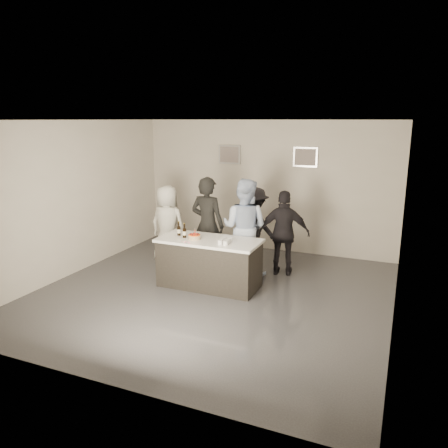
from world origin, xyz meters
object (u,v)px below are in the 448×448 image
(person_main_blue, at_px, (244,228))
(person_guest_left, at_px, (168,224))
(bar_counter, at_px, (209,263))
(beer_bottle_b, at_px, (184,231))
(cake, at_px, (194,237))
(person_main_black, at_px, (208,225))
(person_guest_back, at_px, (254,226))
(person_guest_right, at_px, (284,233))
(beer_bottle_a, at_px, (179,229))

(person_main_blue, xyz_separation_m, person_guest_left, (-1.78, 0.10, -0.13))
(bar_counter, distance_m, person_main_blue, 1.06)
(person_main_blue, height_order, person_guest_left, person_main_blue)
(beer_bottle_b, bearing_deg, bar_counter, 8.73)
(person_main_blue, bearing_deg, bar_counter, 68.16)
(bar_counter, distance_m, cake, 0.56)
(beer_bottle_b, relative_size, person_main_black, 0.13)
(cake, height_order, person_main_blue, person_main_blue)
(person_guest_back, bearing_deg, cake, 88.40)
(bar_counter, xyz_separation_m, cake, (-0.25, -0.09, 0.49))
(bar_counter, height_order, person_guest_right, person_guest_right)
(bar_counter, distance_m, person_guest_back, 1.65)
(beer_bottle_a, xyz_separation_m, person_main_blue, (0.99, 0.83, -0.07))
(cake, distance_m, beer_bottle_b, 0.23)
(person_main_black, xyz_separation_m, person_guest_right, (1.44, 0.46, -0.13))
(bar_counter, height_order, person_guest_left, person_guest_left)
(beer_bottle_a, xyz_separation_m, person_guest_right, (1.71, 1.15, -0.19))
(cake, distance_m, person_main_black, 0.82)
(person_guest_right, bearing_deg, bar_counter, 37.32)
(person_main_black, bearing_deg, beer_bottle_a, 73.44)
(person_main_black, xyz_separation_m, person_main_blue, (0.73, 0.14, -0.01))
(person_guest_right, bearing_deg, cake, 33.58)
(beer_bottle_a, bearing_deg, person_guest_back, 58.95)
(beer_bottle_b, bearing_deg, person_guest_left, 132.87)
(bar_counter, distance_m, person_main_black, 0.95)
(cake, height_order, person_guest_right, person_guest_right)
(person_guest_back, bearing_deg, bar_counter, 95.76)
(cake, xyz_separation_m, person_guest_left, (-1.16, 1.05, -0.11))
(person_guest_right, bearing_deg, person_main_blue, 14.00)
(cake, distance_m, beer_bottle_a, 0.41)
(bar_counter, height_order, beer_bottle_a, beer_bottle_a)
(person_main_blue, relative_size, person_guest_right, 1.14)
(beer_bottle_a, distance_m, person_guest_back, 1.83)
(beer_bottle_a, height_order, person_main_blue, person_main_blue)
(person_guest_left, bearing_deg, cake, 139.99)
(person_guest_left, relative_size, person_guest_right, 0.99)
(person_main_black, bearing_deg, person_main_blue, -165.08)
(beer_bottle_a, bearing_deg, person_guest_left, 130.08)
(bar_counter, relative_size, person_main_blue, 0.97)
(person_guest_right, relative_size, person_guest_back, 1.02)
(beer_bottle_b, height_order, person_guest_left, person_guest_left)
(bar_counter, distance_m, person_guest_right, 1.64)
(person_guest_right, xyz_separation_m, person_guest_back, (-0.77, 0.41, -0.02))
(beer_bottle_b, distance_m, person_guest_right, 1.99)
(person_main_black, relative_size, person_guest_left, 1.16)
(bar_counter, relative_size, beer_bottle_a, 7.15)
(person_guest_right, height_order, person_guest_back, person_guest_right)
(bar_counter, bearing_deg, person_guest_left, 146.02)
(person_main_black, relative_size, person_guest_right, 1.15)
(cake, bearing_deg, person_main_blue, 57.09)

